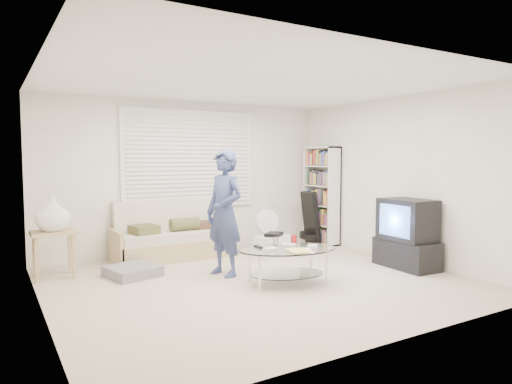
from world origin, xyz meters
TOP-DOWN VIEW (x-y plane):
  - ground at (0.00, 0.00)m, footprint 5.00×5.00m
  - room_shell at (0.00, 0.48)m, footprint 5.02×4.52m
  - window_blinds at (0.00, 2.20)m, footprint 2.32×0.08m
  - futon_sofa at (-0.43, 1.87)m, footprint 1.87×0.75m
  - grey_floor_pillow at (-1.32, 1.06)m, footprint 0.73×0.73m
  - side_table at (-2.22, 1.50)m, footprint 0.55×0.44m
  - bookshelf at (2.32, 1.63)m, footprint 0.28×0.75m
  - guitar_case at (2.04, 1.58)m, footprint 0.34×0.35m
  - floor_fan at (1.11, 1.59)m, footprint 0.42×0.28m
  - storage_bin at (0.97, 1.14)m, footprint 0.61×0.48m
  - tv_unit at (2.20, -0.47)m, footprint 0.55×0.93m
  - coffee_table at (0.24, -0.31)m, footprint 1.39×1.08m
  - standing_person at (-0.24, 0.49)m, footprint 0.55×0.70m

SIDE VIEW (x-z plane):
  - ground at x=0.00m, z-range 0.00..0.00m
  - grey_floor_pillow at x=-1.32m, z-range 0.00..0.14m
  - storage_bin at x=0.97m, z-range -0.02..0.36m
  - futon_sofa at x=-0.43m, z-range -0.16..0.76m
  - coffee_table at x=0.24m, z-range 0.08..0.65m
  - floor_fan at x=1.11m, z-range 0.06..0.76m
  - guitar_case at x=2.04m, z-range -0.05..0.90m
  - tv_unit at x=2.20m, z-range -0.01..0.97m
  - side_table at x=-2.22m, z-range 0.26..1.34m
  - standing_person at x=-0.24m, z-range 0.00..1.68m
  - bookshelf at x=2.32m, z-range 0.00..1.77m
  - window_blinds at x=0.00m, z-range 0.74..2.36m
  - room_shell at x=0.00m, z-range 0.37..2.88m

